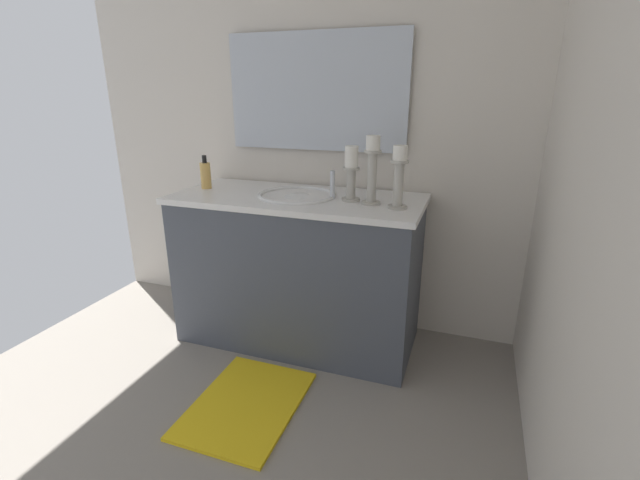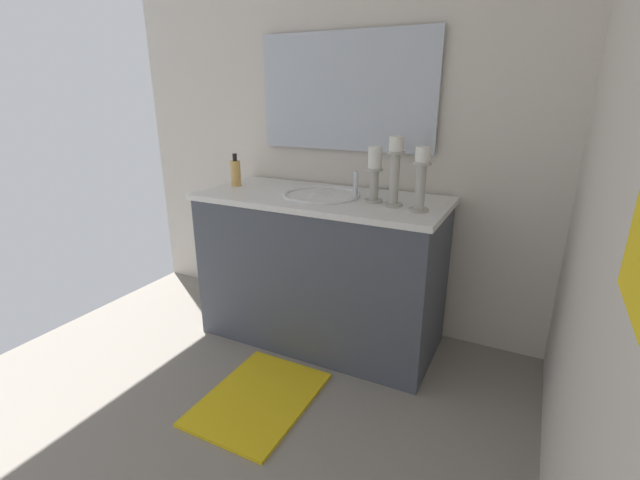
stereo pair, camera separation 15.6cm
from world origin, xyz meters
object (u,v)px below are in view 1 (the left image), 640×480
(candle_holder_tall, at_px, (399,176))
(soap_bottle, at_px, (206,175))
(candle_holder_short, at_px, (372,169))
(mirror, at_px, (315,92))
(vanity_cabinet, at_px, (298,269))
(sink_basin, at_px, (297,203))
(candle_holder_mid, at_px, (351,172))
(bath_mat, at_px, (246,404))

(candle_holder_tall, xyz_separation_m, soap_bottle, (-0.08, -1.07, -0.07))
(candle_holder_short, bearing_deg, mirror, -128.95)
(candle_holder_tall, xyz_separation_m, candle_holder_short, (-0.04, -0.13, 0.02))
(vanity_cabinet, bearing_deg, candle_holder_tall, 81.85)
(sink_basin, bearing_deg, soap_bottle, -90.86)
(candle_holder_mid, height_order, bath_mat, candle_holder_mid)
(soap_bottle, bearing_deg, bath_mat, 40.56)
(mirror, distance_m, candle_holder_short, 0.61)
(sink_basin, relative_size, bath_mat, 0.67)
(candle_holder_tall, bearing_deg, mirror, -124.05)
(candle_holder_mid, xyz_separation_m, bath_mat, (0.62, -0.29, -0.95))
(mirror, bearing_deg, soap_bottle, -63.36)
(candle_holder_mid, bearing_deg, vanity_cabinet, -90.87)
(candle_holder_tall, relative_size, candle_holder_mid, 1.07)
(soap_bottle, bearing_deg, candle_holder_tall, 85.53)
(candle_holder_mid, bearing_deg, candle_holder_tall, 73.57)
(candle_holder_short, height_order, soap_bottle, candle_holder_short)
(candle_holder_short, xyz_separation_m, soap_bottle, (-0.05, -0.94, -0.09))
(candle_holder_tall, bearing_deg, vanity_cabinet, -98.15)
(vanity_cabinet, distance_m, candle_holder_mid, 0.62)
(sink_basin, bearing_deg, candle_holder_short, 84.34)
(vanity_cabinet, height_order, candle_holder_short, candle_holder_short)
(mirror, xyz_separation_m, candle_holder_tall, (0.36, 0.53, -0.35))
(candle_holder_mid, height_order, soap_bottle, candle_holder_mid)
(mirror, bearing_deg, candle_holder_tall, 55.95)
(bath_mat, bearing_deg, candle_holder_tall, 136.27)
(candle_holder_short, bearing_deg, candle_holder_tall, 74.52)
(vanity_cabinet, bearing_deg, soap_bottle, -90.86)
(mirror, relative_size, candle_holder_mid, 3.79)
(candle_holder_tall, distance_m, bath_mat, 1.22)
(bath_mat, bearing_deg, mirror, 180.00)
(soap_bottle, bearing_deg, vanity_cabinet, 89.14)
(vanity_cabinet, height_order, mirror, mirror)
(vanity_cabinet, xyz_separation_m, mirror, (-0.28, 0.00, 0.91))
(candle_holder_short, bearing_deg, sink_basin, -95.66)
(vanity_cabinet, bearing_deg, sink_basin, 90.00)
(vanity_cabinet, distance_m, candle_holder_tall, 0.77)
(candle_holder_mid, bearing_deg, bath_mat, -24.68)
(bath_mat, bearing_deg, sink_basin, 179.91)
(sink_basin, height_order, soap_bottle, soap_bottle)
(sink_basin, relative_size, mirror, 0.40)
(candle_holder_tall, distance_m, soap_bottle, 1.07)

